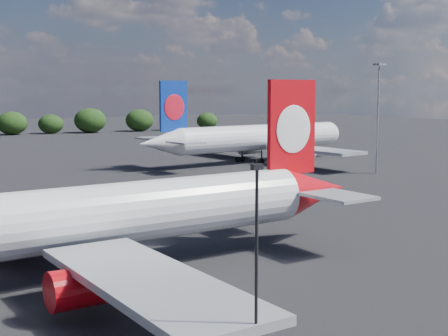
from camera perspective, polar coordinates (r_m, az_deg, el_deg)
qantas_airliner at (r=51.17m, az=-9.86°, el=-4.31°), size 48.69×46.30×15.89m
china_southern_airliner at (r=128.58m, az=2.67°, el=2.72°), size 51.22×48.80×16.71m
apron_lamp_post at (r=30.19m, az=2.98°, el=-9.23°), size 0.55×0.30×11.45m
floodlight_mast_near at (r=114.49m, az=13.93°, el=5.93°), size 1.60×1.60×19.64m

